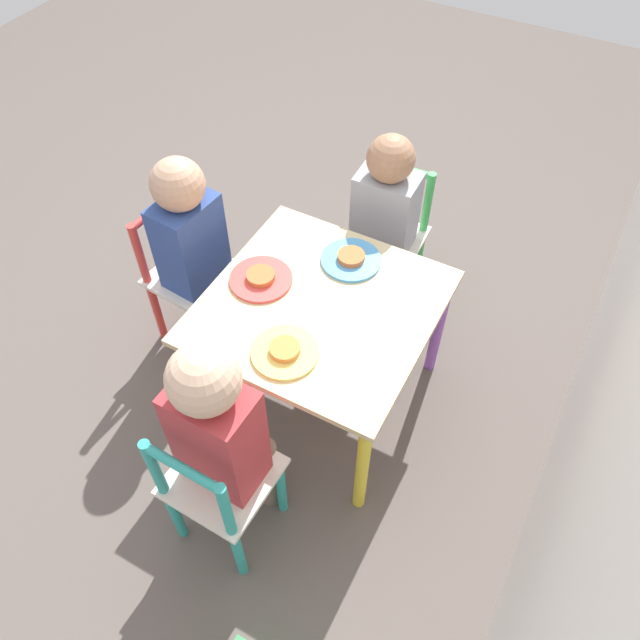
% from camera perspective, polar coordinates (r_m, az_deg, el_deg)
% --- Properties ---
extents(ground_plane, '(6.00, 6.00, 0.00)m').
position_cam_1_polar(ground_plane, '(2.14, 0.00, -6.76)').
color(ground_plane, '#5B514C').
extents(kids_table, '(0.64, 0.64, 0.47)m').
position_cam_1_polar(kids_table, '(1.82, 0.00, 0.16)').
color(kids_table, beige).
rests_on(kids_table, ground_plane).
extents(chair_green, '(0.27, 0.27, 0.54)m').
position_cam_1_polar(chair_green, '(2.26, 6.07, 7.26)').
color(chair_green, silver).
rests_on(chair_green, ground_plane).
extents(chair_red, '(0.28, 0.28, 0.54)m').
position_cam_1_polar(chair_red, '(2.16, -11.86, 3.85)').
color(chair_red, silver).
rests_on(chair_red, ground_plane).
extents(chair_teal, '(0.27, 0.27, 0.54)m').
position_cam_1_polar(chair_teal, '(1.71, -9.28, -14.86)').
color(chair_teal, silver).
rests_on(chair_teal, ground_plane).
extents(child_left, '(0.21, 0.20, 0.72)m').
position_cam_1_polar(child_left, '(2.10, 5.77, 9.47)').
color(child_left, '#38383D').
rests_on(child_left, ground_plane).
extents(child_front, '(0.21, 0.22, 0.76)m').
position_cam_1_polar(child_front, '(2.00, -11.41, 6.89)').
color(child_front, '#38383D').
rests_on(child_front, ground_plane).
extents(child_right, '(0.22, 0.20, 0.80)m').
position_cam_1_polar(child_right, '(1.54, -8.97, -9.80)').
color(child_right, '#7A6B5B').
rests_on(child_right, ground_plane).
extents(plate_left, '(0.18, 0.18, 0.03)m').
position_cam_1_polar(plate_left, '(1.89, 2.85, 5.59)').
color(plate_left, '#4C9EE0').
rests_on(plate_left, kids_table).
extents(plate_front, '(0.19, 0.19, 0.03)m').
position_cam_1_polar(plate_front, '(1.84, -5.43, 3.81)').
color(plate_front, '#E54C47').
rests_on(plate_front, kids_table).
extents(plate_right, '(0.18, 0.18, 0.03)m').
position_cam_1_polar(plate_right, '(1.66, -3.23, -2.89)').
color(plate_right, '#EADB66').
rests_on(plate_right, kids_table).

